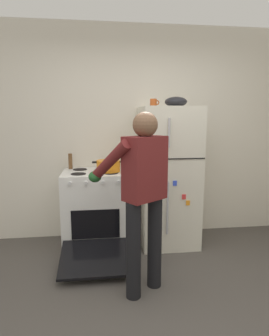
{
  "coord_description": "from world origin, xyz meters",
  "views": [
    {
      "loc": [
        -0.47,
        -1.79,
        1.54
      ],
      "look_at": [
        -0.08,
        1.32,
        1.0
      ],
      "focal_mm": 30.55,
      "sensor_mm": 36.0,
      "label": 1
    }
  ],
  "objects": [
    {
      "name": "kitchen_wall_back",
      "position": [
        0.0,
        1.95,
        1.35
      ],
      "size": [
        6.0,
        0.1,
        2.7
      ],
      "primitive_type": "cube",
      "color": "silver",
      "rests_on": "ground"
    },
    {
      "name": "coffee_mug",
      "position": [
        0.18,
        1.62,
        1.73
      ],
      "size": [
        0.11,
        0.08,
        0.1
      ],
      "color": "#B24C1E",
      "rests_on": "refrigerator"
    },
    {
      "name": "refrigerator",
      "position": [
        0.36,
        1.57,
        0.84
      ],
      "size": [
        0.68,
        0.72,
        1.68
      ],
      "color": "silver",
      "rests_on": "ground"
    },
    {
      "name": "mixing_bowl",
      "position": [
        0.44,
        1.57,
        1.74
      ],
      "size": [
        0.26,
        0.26,
        0.12
      ],
      "primitive_type": "ellipsoid",
      "color": "black",
      "rests_on": "refrigerator"
    },
    {
      "name": "person_cook",
      "position": [
        -0.12,
        0.58,
        0.96
      ],
      "size": [
        0.7,
        0.76,
        1.6
      ],
      "color": "black",
      "rests_on": "ground"
    },
    {
      "name": "stove_range",
      "position": [
        -0.53,
        1.55,
        0.45
      ],
      "size": [
        0.76,
        1.22,
        0.93
      ],
      "color": "white",
      "rests_on": "ground"
    },
    {
      "name": "red_pot",
      "position": [
        -0.37,
        1.52,
        1.0
      ],
      "size": [
        0.38,
        0.28,
        0.13
      ],
      "color": "orange",
      "rests_on": "stove_range"
    },
    {
      "name": "ground",
      "position": [
        0.0,
        0.0,
        0.0
      ],
      "size": [
        8.0,
        8.0,
        0.0
      ],
      "primitive_type": "plane",
      "color": "#4C4742"
    },
    {
      "name": "pepper_mill",
      "position": [
        -0.83,
        1.77,
        1.02
      ],
      "size": [
        0.05,
        0.05,
        0.19
      ],
      "primitive_type": "cylinder",
      "color": "brown",
      "rests_on": "stove_range"
    }
  ]
}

